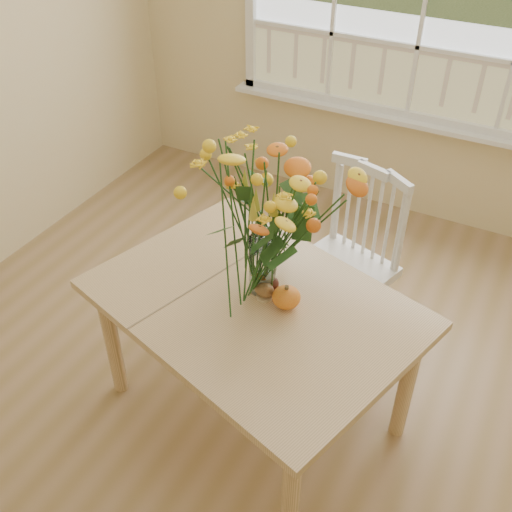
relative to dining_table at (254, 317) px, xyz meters
The scene contains 8 objects.
floor 0.65m from the dining_table, 76.78° to the right, with size 4.00×4.50×0.01m, color #987949.
wall_back 2.17m from the dining_table, 88.63° to the left, with size 4.00×0.02×2.70m, color beige.
dining_table is the anchor object (origin of this frame).
windsor_chair 0.73m from the dining_table, 75.61° to the left, with size 0.55×0.54×0.96m.
flower_vase 0.49m from the dining_table, 91.96° to the left, with size 0.54×0.54×0.65m.
pumpkin 0.19m from the dining_table, 12.80° to the left, with size 0.12×0.12×0.09m, color #E4571A.
turkey_figurine 0.14m from the dining_table, 51.47° to the left, with size 0.09×0.07×0.11m.
dark_gourd 0.15m from the dining_table, 70.02° to the left, with size 0.12×0.08×0.07m.
Camera 1 is at (0.81, -1.41, 2.36)m, focal length 42.00 mm.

